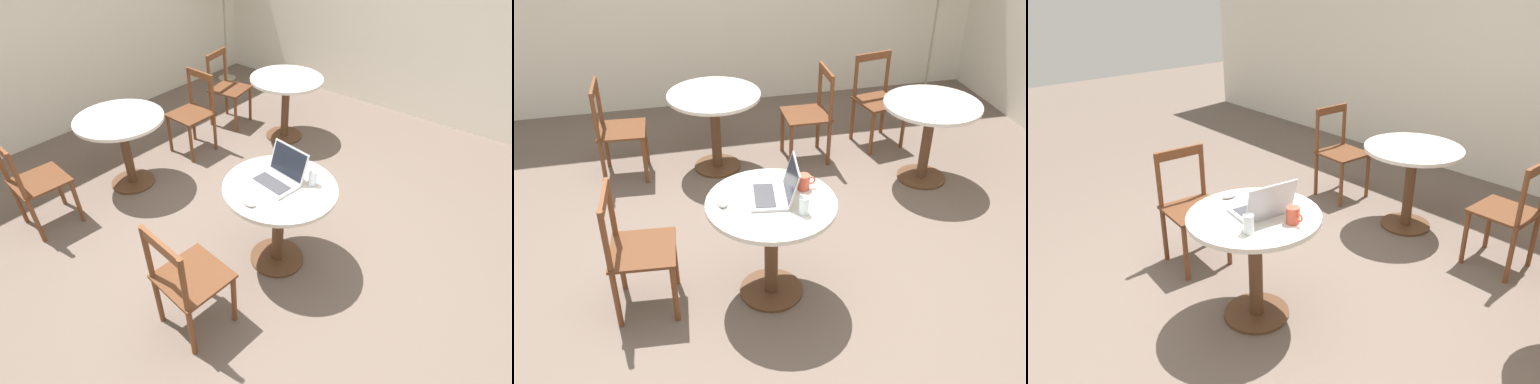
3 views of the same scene
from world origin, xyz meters
TOP-DOWN VIEW (x-y plane):
  - ground_plane at (0.00, 0.00)m, footprint 16.00×16.00m
  - cafe_table_near at (0.09, 0.01)m, footprint 0.80×0.80m
  - cafe_table_mid at (1.72, 1.13)m, footprint 0.80×0.80m
  - cafe_table_far at (0.00, 1.74)m, footprint 0.80×0.80m
  - chair_near_left at (-0.74, 0.08)m, footprint 0.43×0.43m
  - chair_mid_back at (1.58, 1.89)m, footprint 0.47×0.47m
  - chair_far_right at (0.86, 1.72)m, footprint 0.41×0.41m
  - chair_far_left at (-0.84, 1.79)m, footprint 0.42×0.42m
  - laptop at (0.12, 0.05)m, footprint 0.33×0.35m
  - mouse at (-0.20, 0.04)m, footprint 0.06×0.10m
  - mug at (0.32, 0.10)m, footprint 0.12×0.08m
  - drinking_glass at (0.25, -0.16)m, footprint 0.06×0.06m

SIDE VIEW (x-z plane):
  - ground_plane at x=0.00m, z-range 0.00..0.00m
  - chair_near_left at x=-0.74m, z-range 0.01..0.86m
  - chair_mid_back at x=1.58m, z-range 0.01..0.86m
  - chair_far_right at x=0.86m, z-range 0.01..0.86m
  - chair_far_left at x=-0.84m, z-range 0.01..0.86m
  - cafe_table_near at x=0.09m, z-range 0.19..0.91m
  - cafe_table_mid at x=1.72m, z-range 0.19..0.91m
  - cafe_table_far at x=0.00m, z-range 0.19..0.91m
  - mouse at x=-0.20m, z-range 0.72..0.75m
  - laptop at x=0.12m, z-range 0.65..0.88m
  - mug at x=0.32m, z-range 0.72..0.81m
  - drinking_glass at x=0.25m, z-range 0.72..0.83m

